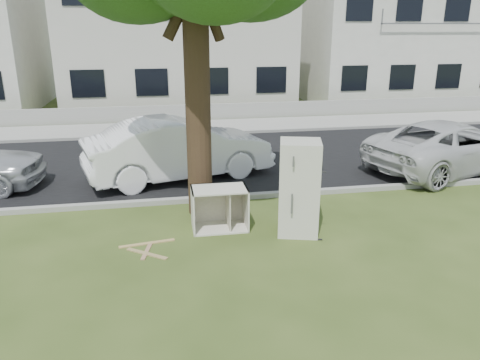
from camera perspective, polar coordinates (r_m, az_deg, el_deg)
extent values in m
plane|color=#354719|center=(9.14, -1.11, -7.93)|extent=(120.00, 120.00, 0.00)
cube|color=black|center=(14.72, -4.89, 2.38)|extent=(120.00, 7.00, 0.01)
cube|color=gray|center=(11.37, -3.11, -2.52)|extent=(120.00, 0.18, 0.12)
cube|color=gray|center=(18.14, -6.01, 5.41)|extent=(120.00, 0.18, 0.12)
cube|color=gray|center=(19.56, -6.35, 6.36)|extent=(120.00, 2.80, 0.01)
cube|color=gray|center=(21.06, -6.72, 8.16)|extent=(120.00, 0.15, 0.70)
cylinder|color=black|center=(10.03, -5.18, 10.00)|extent=(0.54, 0.54, 5.20)
cube|color=beige|center=(25.62, -7.79, 17.25)|extent=(11.00, 8.00, 7.20)
cube|color=beige|center=(28.85, 17.83, 16.09)|extent=(10.00, 8.00, 6.60)
cube|color=#B6B4A4|center=(9.40, 7.20, -0.97)|extent=(0.96, 0.92, 1.92)
cube|color=beige|center=(9.69, -2.52, -3.48)|extent=(1.15, 0.72, 0.89)
cube|color=tan|center=(9.35, -11.26, -7.59)|extent=(1.08, 0.25, 0.02)
cube|color=#9E8753|center=(8.96, -11.28, -8.80)|extent=(0.77, 0.61, 0.02)
cube|color=#A4795B|center=(9.08, -11.27, -8.45)|extent=(0.23, 0.71, 0.02)
imported|color=white|center=(12.91, -7.42, 3.81)|extent=(5.35, 3.04, 1.67)
imported|color=silver|center=(14.83, 24.29, 3.80)|extent=(5.71, 3.91, 1.45)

